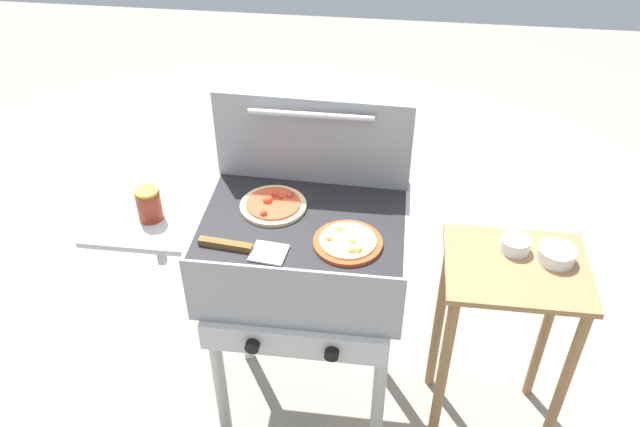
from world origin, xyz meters
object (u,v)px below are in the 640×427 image
object	(u,v)px
pizza_cheese	(348,242)
sauce_jar	(149,204)
pizza_pepperoni	(273,205)
spatula	(243,248)
topping_bowl_near	(515,245)
grill	(300,254)
prep_table	(505,317)
topping_bowl_far	(556,255)

from	to	relation	value
pizza_cheese	sauce_jar	distance (m)	0.61
pizza_cheese	pizza_pepperoni	size ratio (longest dim) A/B	0.98
sauce_jar	spatula	bearing A→B (deg)	-19.74
topping_bowl_near	grill	bearing A→B (deg)	-173.36
grill	sauce_jar	xyz separation A→B (m)	(-0.45, -0.06, 0.20)
prep_table	topping_bowl_far	distance (m)	0.28
grill	topping_bowl_far	world-z (taller)	grill
prep_table	sauce_jar	bearing A→B (deg)	-176.91
sauce_jar	prep_table	bearing A→B (deg)	3.09
grill	pizza_pepperoni	bearing A→B (deg)	152.94
spatula	topping_bowl_near	size ratio (longest dim) A/B	2.83
pizza_pepperoni	prep_table	distance (m)	0.84
grill	sauce_jar	world-z (taller)	sauce_jar
grill	topping_bowl_near	distance (m)	0.68
prep_table	topping_bowl_far	bearing A→B (deg)	19.11
pizza_cheese	spatula	xyz separation A→B (m)	(-0.29, -0.06, -0.00)
grill	topping_bowl_near	size ratio (longest dim) A/B	10.28
topping_bowl_near	pizza_pepperoni	bearing A→B (deg)	-177.48
prep_table	spatula	bearing A→B (deg)	-168.01
prep_table	topping_bowl_far	xyz separation A→B (m)	(0.12, 0.04, 0.25)
sauce_jar	prep_table	world-z (taller)	sauce_jar
grill	spatula	xyz separation A→B (m)	(-0.14, -0.17, 0.15)
topping_bowl_near	topping_bowl_far	world-z (taller)	same
topping_bowl_far	pizza_cheese	bearing A→B (deg)	-166.51
topping_bowl_near	pizza_cheese	bearing A→B (deg)	-160.14
grill	prep_table	size ratio (longest dim) A/B	1.23
spatula	prep_table	xyz separation A→B (m)	(0.81, 0.17, -0.35)
spatula	topping_bowl_far	bearing A→B (deg)	12.92
spatula	prep_table	world-z (taller)	spatula
pizza_pepperoni	prep_table	bearing A→B (deg)	-3.03
pizza_cheese	pizza_pepperoni	bearing A→B (deg)	148.43
grill	topping_bowl_far	distance (m)	0.79
grill	prep_table	world-z (taller)	grill
grill	spatula	size ratio (longest dim) A/B	3.63
pizza_cheese	pizza_pepperoni	distance (m)	0.29
sauce_jar	topping_bowl_far	xyz separation A→B (m)	(1.24, 0.10, -0.15)
spatula	prep_table	bearing A→B (deg)	11.99
pizza_pepperoni	spatula	size ratio (longest dim) A/B	0.78
pizza_cheese	spatula	bearing A→B (deg)	-168.31
pizza_pepperoni	topping_bowl_near	xyz separation A→B (m)	(0.76, 0.03, -0.11)
pizza_pepperoni	topping_bowl_far	xyz separation A→B (m)	(0.88, 0.00, -0.11)
pizza_cheese	prep_table	distance (m)	0.64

